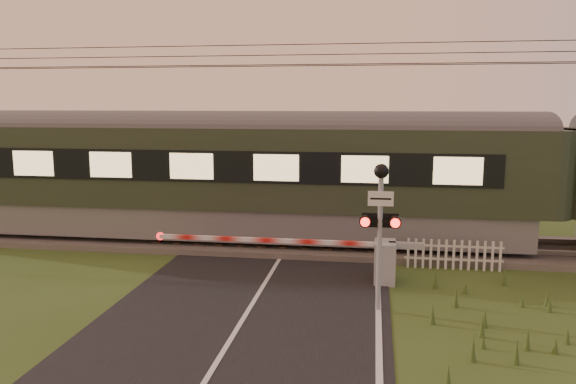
% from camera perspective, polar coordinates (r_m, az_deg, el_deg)
% --- Properties ---
extents(ground, '(160.00, 160.00, 0.00)m').
position_cam_1_polar(ground, '(11.55, -4.96, -13.42)').
color(ground, '#36481B').
rests_on(ground, ground).
extents(road, '(6.00, 140.00, 0.03)m').
position_cam_1_polar(road, '(11.34, -5.16, -13.82)').
color(road, black).
rests_on(road, ground).
extents(track_bed, '(140.00, 3.40, 0.39)m').
position_cam_1_polar(track_bed, '(17.60, 0.05, -5.20)').
color(track_bed, '#47423D').
rests_on(track_bed, ground).
extents(overhead_wires, '(120.00, 0.62, 0.62)m').
position_cam_1_polar(overhead_wires, '(17.10, 0.06, 13.50)').
color(overhead_wires, black).
rests_on(overhead_wires, ground).
extents(train, '(41.12, 2.83, 3.83)m').
position_cam_1_polar(train, '(17.82, 26.12, 1.03)').
color(train, slate).
rests_on(train, ground).
extents(boom_gate, '(6.84, 0.80, 1.06)m').
position_cam_1_polar(boom_gate, '(14.15, 8.36, -6.71)').
color(boom_gate, gray).
rests_on(boom_gate, ground).
extents(crossing_signal, '(0.81, 0.34, 3.17)m').
position_cam_1_polar(crossing_signal, '(11.85, 9.36, -1.91)').
color(crossing_signal, gray).
rests_on(crossing_signal, ground).
extents(picket_fence, '(2.57, 0.07, 0.81)m').
position_cam_1_polar(picket_fence, '(15.64, 16.48, -6.12)').
color(picket_fence, silver).
rests_on(picket_fence, ground).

